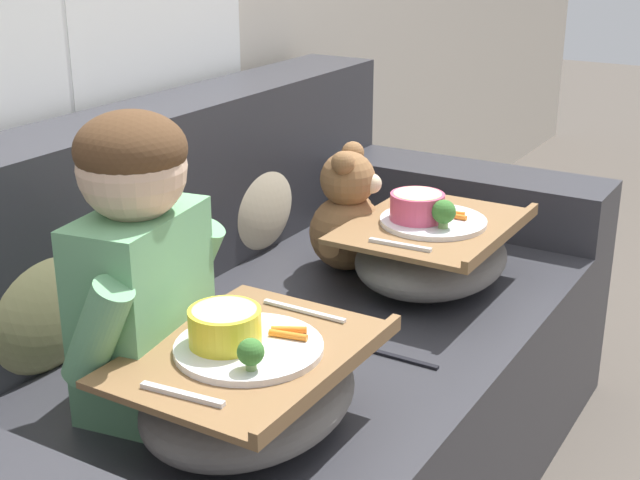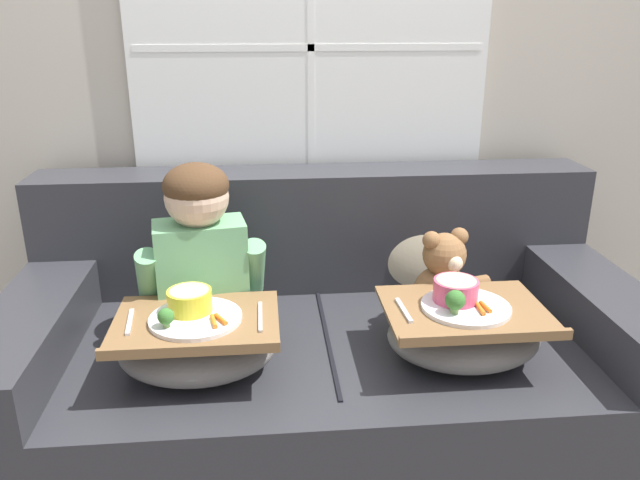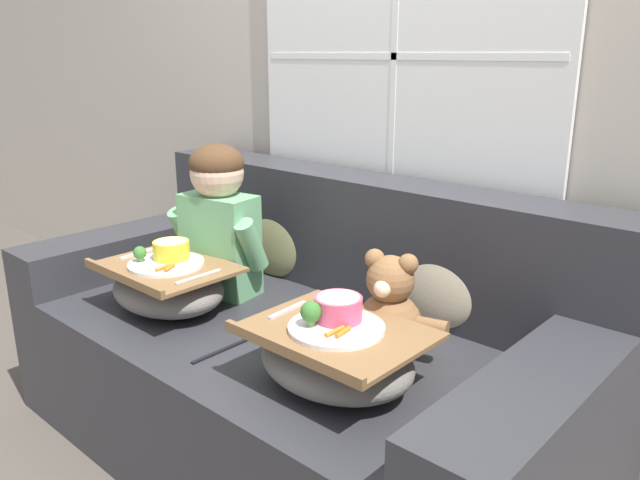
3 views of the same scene
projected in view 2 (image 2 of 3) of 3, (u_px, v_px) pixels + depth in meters
The scene contains 9 objects.
ground_plane at pixel (325, 456), 2.10m from camera, with size 14.00×14.00×0.00m, color #4C443D.
wall_back_with_window at pixel (310, 45), 2.20m from camera, with size 8.00×0.08×2.60m.
couch at pixel (324, 363), 2.05m from camera, with size 1.92×0.98×0.89m.
throw_pillow_behind_child at pixel (209, 250), 2.14m from camera, with size 0.35×0.17×0.37m.
throw_pillow_behind_teddy at pixel (421, 243), 2.21m from camera, with size 0.33×0.16×0.34m.
child_figure at pixel (200, 243), 1.84m from camera, with size 0.39×0.21×0.53m.
teddy_bear at pixel (443, 284), 1.95m from camera, with size 0.34×0.24×0.31m.
lap_tray_child at pixel (197, 343), 1.69m from camera, with size 0.44×0.34×0.23m.
lap_tray_teddy at pixel (463, 331), 1.76m from camera, with size 0.45×0.35×0.24m.
Camera 2 is at (-0.18, -1.72, 1.41)m, focal length 35.00 mm.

